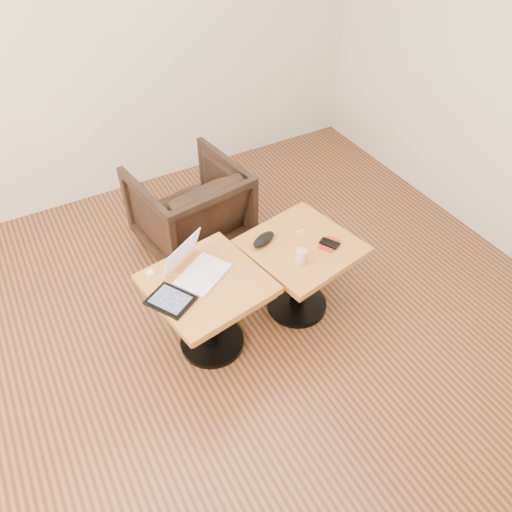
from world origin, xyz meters
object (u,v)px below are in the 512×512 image
laptop (196,268)px  striped_cup (301,256)px  armchair (190,208)px  side_table_right (300,261)px  side_table_left (208,298)px

laptop → striped_cup: laptop is taller
laptop → armchair: laptop is taller
side_table_right → striped_cup: (-0.09, -0.12, 0.18)m
side_table_right → side_table_left: bearing=169.2°
side_table_left → striped_cup: bearing=-21.9°
side_table_right → armchair: 0.99m
laptop → side_table_right: bearing=-37.9°
armchair → side_table_left: bearing=64.8°
side_table_left → laptop: bearing=92.4°
side_table_left → laptop: 0.20m
side_table_right → laptop: laptop is taller
side_table_left → side_table_right: size_ratio=0.98×
laptop → striped_cup: 0.60m
side_table_left → laptop: (-0.02, 0.09, 0.18)m
laptop → armchair: (0.31, 0.84, -0.26)m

